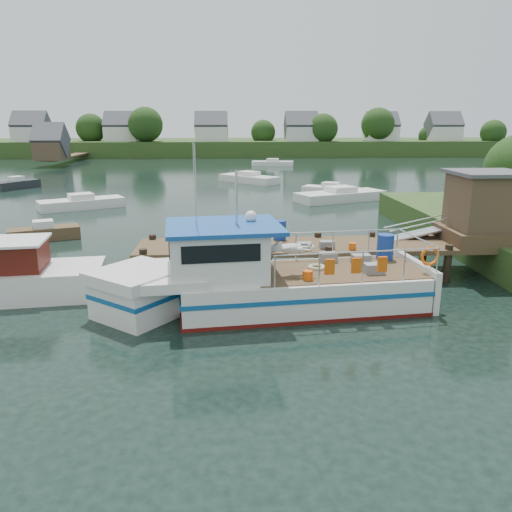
{
  "coord_description": "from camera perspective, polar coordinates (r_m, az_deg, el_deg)",
  "views": [
    {
      "loc": [
        -2.1,
        -20.75,
        6.52
      ],
      "look_at": [
        -1.0,
        -1.5,
        1.3
      ],
      "focal_mm": 35.0,
      "sensor_mm": 36.0,
      "label": 1
    }
  ],
  "objects": [
    {
      "name": "moored_rowboat",
      "position": [
        30.8,
        -23.07,
        2.48
      ],
      "size": [
        4.03,
        2.6,
        1.11
      ],
      "rotation": [
        0.0,
        0.0,
        -0.15
      ],
      "color": "#4E3A25",
      "rests_on": "ground"
    },
    {
      "name": "far_shore",
      "position": [
        103.24,
        -2.14,
        12.67
      ],
      "size": [
        140.0,
        42.55,
        9.22
      ],
      "color": "#304A1E",
      "rests_on": "ground"
    },
    {
      "name": "moored_b",
      "position": [
        46.67,
        8.51,
        7.46
      ],
      "size": [
        5.27,
        4.09,
        1.13
      ],
      "rotation": [
        0.0,
        0.0,
        0.08
      ],
      "color": "silver",
      "rests_on": "ground"
    },
    {
      "name": "moored_d",
      "position": [
        55.57,
        -0.83,
        8.87
      ],
      "size": [
        6.72,
        6.84,
        1.22
      ],
      "rotation": [
        0.0,
        0.0,
        0.24
      ],
      "color": "silver",
      "rests_on": "ground"
    },
    {
      "name": "moored_far",
      "position": [
        77.17,
        1.91,
        10.58
      ],
      "size": [
        6.5,
        3.04,
        1.06
      ],
      "rotation": [
        0.0,
        0.0,
        0.11
      ],
      "color": "silver",
      "rests_on": "ground"
    },
    {
      "name": "moored_a",
      "position": [
        41.0,
        -19.32,
        5.75
      ],
      "size": [
        6.53,
        4.81,
        1.15
      ],
      "rotation": [
        0.0,
        0.0,
        0.14
      ],
      "color": "silver",
      "rests_on": "ground"
    },
    {
      "name": "moored_c",
      "position": [
        43.03,
        9.63,
        6.83
      ],
      "size": [
        8.2,
        5.48,
        1.23
      ],
      "rotation": [
        0.0,
        0.0,
        0.23
      ],
      "color": "silver",
      "rests_on": "ground"
    },
    {
      "name": "ground_plane",
      "position": [
        21.85,
        2.4,
        -2.23
      ],
      "size": [
        160.0,
        160.0,
        0.0
      ],
      "primitive_type": "plane",
      "color": "black"
    },
    {
      "name": "moored_e",
      "position": [
        55.6,
        -25.67,
        7.41
      ],
      "size": [
        3.65,
        4.63,
        1.24
      ],
      "rotation": [
        0.0,
        0.0,
        -0.37
      ],
      "color": "black",
      "rests_on": "ground"
    },
    {
      "name": "dock",
      "position": [
        22.88,
        18.95,
        3.54
      ],
      "size": [
        16.6,
        3.0,
        4.78
      ],
      "color": "#4E3A25",
      "rests_on": "ground"
    },
    {
      "name": "lobster_boat",
      "position": [
        17.68,
        0.49,
        -2.81
      ],
      "size": [
        12.38,
        4.68,
        5.88
      ],
      "rotation": [
        0.0,
        0.0,
        0.11
      ],
      "color": "silver",
      "rests_on": "ground"
    }
  ]
}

